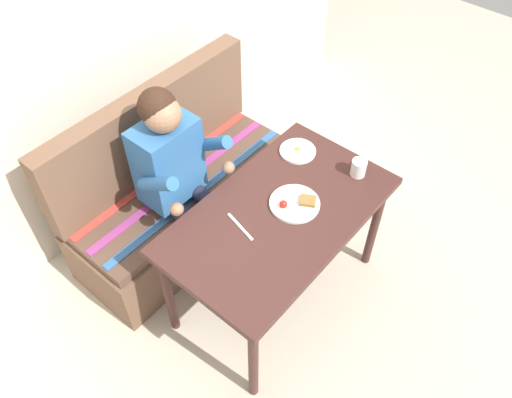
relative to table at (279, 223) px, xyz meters
The scene contains 9 objects.
ground_plane 0.65m from the table, ahead, with size 8.00×8.00×0.00m, color #BFB39E.
back_wall 1.43m from the table, 90.00° to the left, with size 4.40×0.10×2.60m, color beige.
table is the anchor object (origin of this frame).
couch 0.83m from the table, 90.00° to the left, with size 1.44×0.56×1.00m.
person 0.61m from the table, 101.71° to the left, with size 0.45×0.61×1.21m.
plate_breakfast 0.14m from the table, 19.06° to the right, with size 0.25×0.25×0.05m.
plate_eggs 0.46m from the table, 25.48° to the left, with size 0.20×0.20×0.04m.
coffee_mug 0.51m from the table, 17.53° to the right, with size 0.12×0.08×0.09m.
knife 0.23m from the table, 155.84° to the left, with size 0.01×0.20×0.01m, color silver.
Camera 1 is at (-1.33, -0.98, 2.69)m, focal length 36.48 mm.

